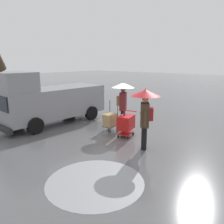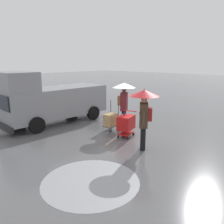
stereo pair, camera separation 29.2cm
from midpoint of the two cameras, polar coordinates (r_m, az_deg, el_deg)
name	(u,v)px [view 1 (the left image)]	position (r m, az deg, el deg)	size (l,w,h in m)	color
ground_plane	(118,134)	(9.61, 0.67, -5.70)	(90.00, 90.00, 0.00)	#5B5B5E
slush_patch_near_cluster	(95,182)	(6.12, -5.74, -17.22)	(2.56, 2.56, 0.01)	#999BA0
cargo_van_parked_right	(49,100)	(11.46, -16.40, 2.92)	(2.32, 5.40, 2.60)	gray
shopping_cart_vendor	(126,123)	(9.21, 2.69, -2.84)	(0.74, 0.93, 1.04)	red
hand_dolly_boxes	(110,120)	(10.01, -1.37, -2.07)	(0.55, 0.73, 1.32)	#515156
pedestrian_pink_side	(123,94)	(10.21, 1.94, 4.48)	(1.04, 1.04, 2.15)	black
pedestrian_black_side	(145,105)	(7.78, 7.40, 1.70)	(1.04, 1.04, 2.15)	black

